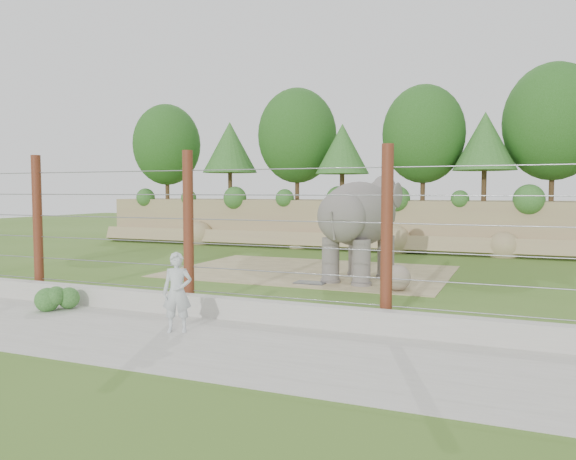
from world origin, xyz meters
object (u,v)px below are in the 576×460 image
at_px(zookeeper, 177,292).
at_px(stone_ball, 398,278).
at_px(barrier_fence, 188,231).
at_px(elephant, 359,229).

bearing_deg(zookeeper, stone_ball, 40.03).
bearing_deg(barrier_fence, stone_ball, 47.05).
distance_m(elephant, barrier_fence, 6.73).
distance_m(stone_ball, zookeeper, 7.45).
distance_m(barrier_fence, zookeeper, 2.53).
height_order(elephant, barrier_fence, barrier_fence).
xyz_separation_m(barrier_fence, zookeeper, (1.00, -2.02, -1.14)).
distance_m(stone_ball, barrier_fence, 6.53).
bearing_deg(elephant, barrier_fence, -101.99).
bearing_deg(elephant, zookeeper, -90.03).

